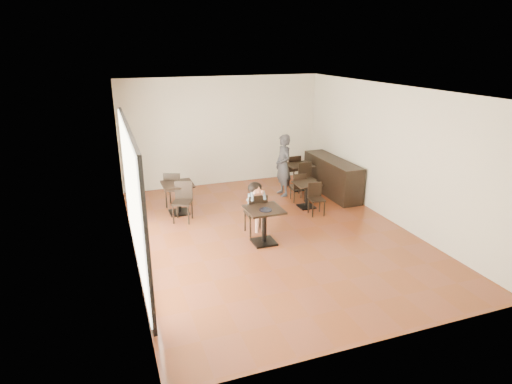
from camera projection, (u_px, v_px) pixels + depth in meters
name	position (u px, v px, depth m)	size (l,w,h in m)	color
floor	(271.00, 233.00, 9.70)	(6.00, 8.00, 0.01)	brown
ceiling	(273.00, 89.00, 8.65)	(6.00, 8.00, 0.01)	white
wall_back	(222.00, 131.00, 12.73)	(6.00, 0.01, 3.20)	beige
wall_front	(385.00, 242.00, 5.62)	(6.00, 0.01, 3.20)	beige
wall_left	(128.00, 179.00, 8.22)	(0.01, 8.00, 3.20)	beige
wall_right	(390.00, 154.00, 10.13)	(0.01, 8.00, 3.20)	beige
storefront_window	(132.00, 197.00, 7.85)	(0.04, 4.50, 2.60)	white
child_table	(264.00, 226.00, 9.09)	(0.75, 0.75, 0.79)	black
child_chair	(255.00, 213.00, 9.56)	(0.43, 0.43, 0.95)	black
child	(255.00, 208.00, 9.52)	(0.43, 0.60, 1.20)	slate
plate	(266.00, 210.00, 8.87)	(0.27, 0.27, 0.02)	black
pizza_slice	(258.00, 192.00, 9.20)	(0.28, 0.21, 0.06)	tan
adult_patron	(283.00, 165.00, 11.90)	(0.63, 0.41, 1.73)	#37373C
cafe_table_mid	(307.00, 195.00, 11.14)	(0.63, 0.63, 0.66)	black
cafe_table_left	(178.00, 198.00, 10.72)	(0.75, 0.75, 0.79)	black
cafe_table_back	(299.00, 177.00, 12.53)	(0.72, 0.72, 0.76)	black
chair_mid_a	(298.00, 186.00, 11.61)	(0.36, 0.36, 0.80)	black
chair_mid_b	(317.00, 200.00, 10.63)	(0.36, 0.36, 0.80)	black
chair_left_a	(174.00, 189.00, 11.19)	(0.43, 0.43, 0.96)	black
chair_left_b	(182.00, 203.00, 10.21)	(0.43, 0.43, 0.96)	black
chair_back_a	(292.00, 169.00, 13.00)	(0.41, 0.41, 0.91)	black
chair_back_b	(308.00, 180.00, 12.02)	(0.41, 0.41, 0.91)	black
service_counter	(332.00, 176.00, 12.16)	(0.60, 2.40, 1.00)	black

